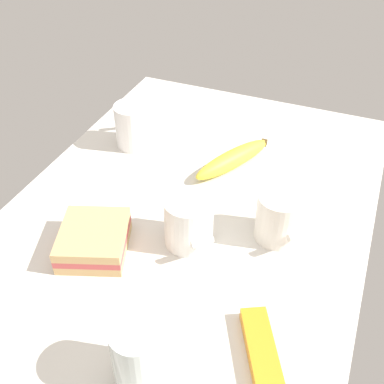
{
  "coord_description": "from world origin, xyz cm",
  "views": [
    {
      "loc": [
        -62.62,
        -25.6,
        59.89
      ],
      "look_at": [
        0.0,
        0.0,
        5.0
      ],
      "focal_mm": 44.74,
      "sensor_mm": 36.0,
      "label": 1
    }
  ],
  "objects": [
    {
      "name": "tabletop",
      "position": [
        0.0,
        0.0,
        1.0
      ],
      "size": [
        90.0,
        64.0,
        2.0
      ],
      "primitive_type": "cube",
      "color": "beige",
      "rests_on": "ground"
    },
    {
      "name": "snack_bar",
      "position": [
        -25.43,
        -20.44,
        3.0
      ],
      "size": [
        12.96,
        9.11,
        2.0
      ],
      "primitive_type": "cube",
      "rotation": [
        0.0,
        0.0,
        0.48
      ],
      "color": "orange",
      "rests_on": "tabletop"
    },
    {
      "name": "sandwich_main",
      "position": [
        -16.81,
        10.62,
        4.2
      ],
      "size": [
        14.81,
        14.1,
        4.4
      ],
      "color": "tan",
      "rests_on": "tabletop"
    },
    {
      "name": "coffee_mug_spare",
      "position": [
        -2.22,
        -16.62,
        6.51
      ],
      "size": [
        9.07,
        9.33,
        8.74
      ],
      "color": "silver",
      "rests_on": "tabletop"
    },
    {
      "name": "coffee_mug_milky",
      "position": [
        14.17,
        19.27,
        6.87
      ],
      "size": [
        9.8,
        8.58,
        9.46
      ],
      "color": "white",
      "rests_on": "tabletop"
    },
    {
      "name": "banana",
      "position": [
        14.25,
        -3.14,
        3.92
      ],
      "size": [
        19.24,
        12.39,
        3.84
      ],
      "color": "yellow",
      "rests_on": "tabletop"
    },
    {
      "name": "coffee_mug_black",
      "position": [
        -9.14,
        -3.17,
        6.59
      ],
      "size": [
        9.7,
        9.68,
        8.91
      ],
      "color": "white",
      "rests_on": "tabletop"
    },
    {
      "name": "glass_of_milk",
      "position": [
        -34.35,
        -6.92,
        6.58
      ],
      "size": [
        6.89,
        6.89,
        9.93
      ],
      "color": "silver",
      "rests_on": "tabletop"
    }
  ]
}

